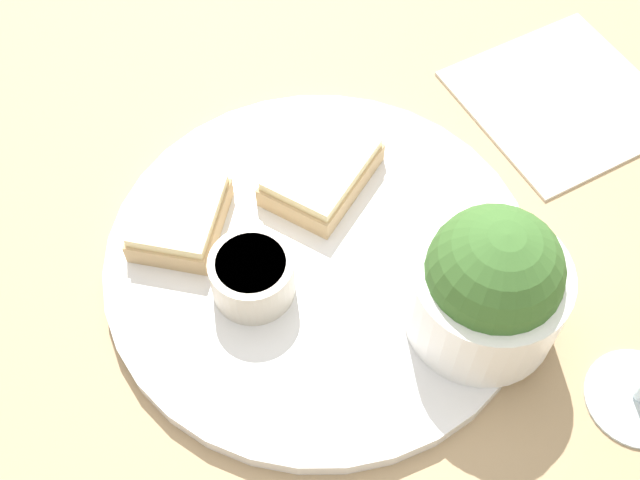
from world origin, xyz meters
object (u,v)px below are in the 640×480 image
at_px(sauce_ramekin, 252,274).
at_px(cheese_toast_far, 180,217).
at_px(napkin, 563,98).
at_px(cheese_toast_near, 321,172).
at_px(salad_bowl, 490,285).

relative_size(sauce_ramekin, cheese_toast_far, 0.65).
bearing_deg(cheese_toast_far, napkin, 107.98).
bearing_deg(cheese_toast_far, cheese_toast_near, 105.70).
relative_size(cheese_toast_near, napkin, 0.53).
relative_size(salad_bowl, cheese_toast_far, 1.18).
relative_size(sauce_ramekin, cheese_toast_near, 0.54).
bearing_deg(sauce_ramekin, cheese_toast_near, 147.26).
bearing_deg(sauce_ramekin, napkin, 121.04).
distance_m(salad_bowl, cheese_toast_far, 0.23).
height_order(salad_bowl, cheese_toast_near, salad_bowl).
xyz_separation_m(sauce_ramekin, napkin, (-0.17, 0.27, -0.03)).
relative_size(salad_bowl, cheese_toast_near, 0.98).
bearing_deg(salad_bowl, cheese_toast_far, -116.02).
height_order(sauce_ramekin, cheese_toast_near, sauce_ramekin).
xyz_separation_m(salad_bowl, napkin, (-0.21, 0.12, -0.06)).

